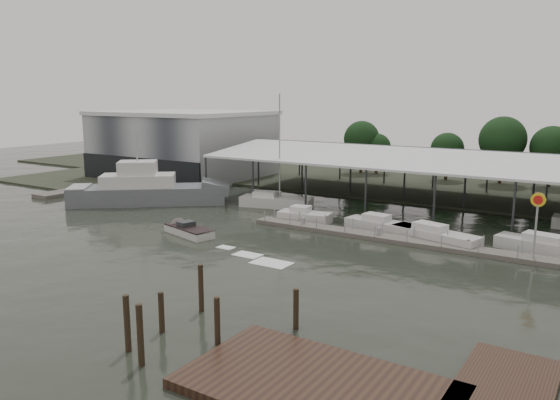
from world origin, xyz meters
The scene contains 17 objects.
ground centered at (0.00, 0.00, 0.00)m, with size 200.00×200.00×0.00m, color #252A22.
land_strip_far centered at (0.00, 42.00, 0.10)m, with size 140.00×30.00×0.30m.
land_strip_west centered at (-40.00, 30.00, 0.10)m, with size 20.00×40.00×0.30m.
storage_warehouse centered at (-28.00, 29.94, 5.29)m, with size 24.50×20.50×10.50m.
covered_boat_shed centered at (17.00, 28.00, 6.13)m, with size 58.24×24.00×6.96m.
trawler_dock centered at (-30.00, 14.00, 0.25)m, with size 3.00×18.00×0.50m.
floating_dock centered at (15.00, 10.00, 0.20)m, with size 28.00×2.00×1.40m.
shell_fuel_sign centered at (27.00, 9.99, 3.93)m, with size 1.10×0.18×5.55m.
boardwalk_platform centered at (24.55, -15.27, 0.20)m, with size 15.00×12.00×0.50m.
grey_trawler centered at (-16.03, 10.62, 1.58)m, with size 17.65×15.71×8.84m.
white_sailboat centered at (-1.99, 17.07, 0.66)m, with size 8.83×4.62×13.32m.
speedboat_underway centered at (-2.09, 1.83, 0.39)m, with size 17.05×6.27×2.00m.
moored_cruiser_0 centered at (4.81, 12.25, 0.61)m, with size 5.70×2.93×1.70m.
moored_cruiser_1 centered at (13.02, 12.79, 0.61)m, with size 7.27×3.04×1.70m.
moored_cruiser_2 centered at (18.58, 11.79, 0.61)m, with size 8.47×4.21×1.70m.
moored_cruiser_3 centered at (27.67, 13.08, 0.61)m, with size 8.71×3.86×1.70m.
mooring_pilings centered at (13.57, -15.00, 1.08)m, with size 6.49×8.01×3.74m.
Camera 1 is at (32.59, -35.54, 12.91)m, focal length 35.00 mm.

